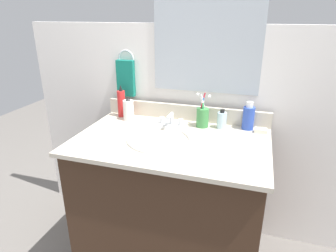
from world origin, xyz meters
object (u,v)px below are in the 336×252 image
object	(u,v)px
bottle_spray_red	(121,103)
bottle_shampoo_blue	(248,117)
cup_green	(203,117)
hand_towel	(126,78)
faucet	(171,122)
soap_bar	(261,131)
bottle_gel_clear	(222,120)
bottle_lotion_white	(128,110)

from	to	relation	value
bottle_spray_red	bottle_shampoo_blue	bearing A→B (deg)	0.94
bottle_spray_red	cup_green	xyz separation A→B (m)	(0.51, -0.03, -0.03)
bottle_shampoo_blue	hand_towel	bearing A→B (deg)	175.02
faucet	soap_bar	bearing A→B (deg)	6.32
bottle_gel_clear	cup_green	size ratio (longest dim) A/B	0.55
faucet	soap_bar	distance (m)	0.48
faucet	cup_green	bearing A→B (deg)	17.33
hand_towel	bottle_lotion_white	xyz separation A→B (m)	(0.06, -0.12, -0.16)
bottle_spray_red	bottle_lotion_white	world-z (taller)	bottle_spray_red
faucet	bottle_spray_red	world-z (taller)	bottle_spray_red
bottle_shampoo_blue	soap_bar	size ratio (longest dim) A/B	2.42
hand_towel	bottle_lotion_white	distance (m)	0.21
bottle_shampoo_blue	soap_bar	world-z (taller)	bottle_shampoo_blue
faucet	bottle_shampoo_blue	bearing A→B (deg)	12.40
bottle_lotion_white	bottle_spray_red	bearing A→B (deg)	146.06
hand_towel	faucet	bearing A→B (deg)	-24.68
bottle_spray_red	soap_bar	size ratio (longest dim) A/B	3.07
bottle_lotion_white	soap_bar	xyz separation A→B (m)	(0.75, 0.02, -0.05)
bottle_shampoo_blue	bottle_lotion_white	world-z (taller)	bottle_shampoo_blue
bottle_lotion_white	bottle_gel_clear	size ratio (longest dim) A/B	1.26
cup_green	soap_bar	size ratio (longest dim) A/B	3.06
bottle_gel_clear	soap_bar	bearing A→B (deg)	-2.09
faucet	bottle_spray_red	xyz separation A→B (m)	(-0.34, 0.08, 0.06)
hand_towel	bottle_gel_clear	distance (m)	0.64
cup_green	soap_bar	distance (m)	0.32
bottle_lotion_white	soap_bar	world-z (taller)	bottle_lotion_white
hand_towel	soap_bar	xyz separation A→B (m)	(0.82, -0.10, -0.21)
faucet	bottle_spray_red	size ratio (longest dim) A/B	0.82
bottle_shampoo_blue	cup_green	world-z (taller)	cup_green
bottle_spray_red	cup_green	size ratio (longest dim) A/B	1.00
hand_towel	bottle_shampoo_blue	size ratio (longest dim) A/B	1.42
hand_towel	cup_green	xyz separation A→B (m)	(0.50, -0.10, -0.16)
bottle_shampoo_blue	cup_green	xyz separation A→B (m)	(-0.24, -0.04, -0.01)
bottle_lotion_white	cup_green	world-z (taller)	cup_green
bottle_gel_clear	cup_green	bearing A→B (deg)	-175.19
bottle_lotion_white	cup_green	bearing A→B (deg)	2.34
bottle_gel_clear	soap_bar	xyz separation A→B (m)	(0.21, -0.01, -0.04)
faucet	bottle_spray_red	bearing A→B (deg)	167.06
hand_towel	faucet	xyz separation A→B (m)	(0.34, -0.16, -0.19)
bottle_spray_red	soap_bar	world-z (taller)	bottle_spray_red
bottle_shampoo_blue	soap_bar	bearing A→B (deg)	-27.79
bottle_shampoo_blue	faucet	bearing A→B (deg)	-167.60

